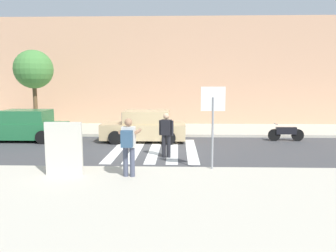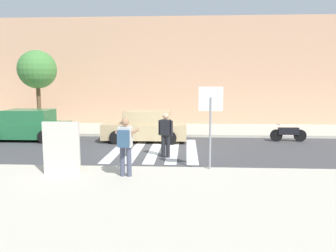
% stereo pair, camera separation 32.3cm
% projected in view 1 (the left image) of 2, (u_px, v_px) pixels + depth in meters
% --- Properties ---
extents(ground_plane, '(120.00, 120.00, 0.00)m').
position_uv_depth(ground_plane, '(154.00, 151.00, 13.99)').
color(ground_plane, '#424244').
extents(sidewalk_near, '(60.00, 6.00, 0.14)m').
position_uv_depth(sidewalk_near, '(135.00, 201.00, 7.84)').
color(sidewalk_near, beige).
rests_on(sidewalk_near, ground).
extents(sidewalk_far, '(60.00, 4.80, 0.14)m').
position_uv_depth(sidewalk_far, '(161.00, 129.00, 19.93)').
color(sidewalk_far, beige).
rests_on(sidewalk_far, ground).
extents(building_facade_far, '(56.00, 4.00, 7.24)m').
position_uv_depth(building_facade_far, '(164.00, 73.00, 23.83)').
color(building_facade_far, tan).
rests_on(building_facade_far, ground).
extents(crosswalk_stripe_0, '(0.44, 5.20, 0.01)m').
position_uv_depth(crosswalk_stripe_0, '(118.00, 150.00, 14.24)').
color(crosswalk_stripe_0, silver).
rests_on(crosswalk_stripe_0, ground).
extents(crosswalk_stripe_1, '(0.44, 5.20, 0.01)m').
position_uv_depth(crosswalk_stripe_1, '(136.00, 150.00, 14.22)').
color(crosswalk_stripe_1, silver).
rests_on(crosswalk_stripe_1, ground).
extents(crosswalk_stripe_2, '(0.44, 5.20, 0.01)m').
position_uv_depth(crosswalk_stripe_2, '(154.00, 150.00, 14.19)').
color(crosswalk_stripe_2, silver).
rests_on(crosswalk_stripe_2, ground).
extents(crosswalk_stripe_3, '(0.44, 5.20, 0.01)m').
position_uv_depth(crosswalk_stripe_3, '(173.00, 150.00, 14.17)').
color(crosswalk_stripe_3, silver).
rests_on(crosswalk_stripe_3, ground).
extents(crosswalk_stripe_4, '(0.44, 5.20, 0.01)m').
position_uv_depth(crosswalk_stripe_4, '(191.00, 150.00, 14.14)').
color(crosswalk_stripe_4, silver).
rests_on(crosswalk_stripe_4, ground).
extents(stop_sign, '(0.76, 0.08, 2.62)m').
position_uv_depth(stop_sign, '(213.00, 109.00, 10.30)').
color(stop_sign, gray).
rests_on(stop_sign, sidewalk_near).
extents(photographer_with_backpack, '(0.62, 0.87, 1.72)m').
position_uv_depth(photographer_with_backpack, '(128.00, 142.00, 9.51)').
color(photographer_with_backpack, '#474C60').
rests_on(photographer_with_backpack, sidewalk_near).
extents(pedestrian_crossing, '(0.56, 0.33, 1.72)m').
position_uv_depth(pedestrian_crossing, '(166.00, 133.00, 12.64)').
color(pedestrian_crossing, '#232328').
rests_on(pedestrian_crossing, ground).
extents(parked_car_green, '(4.10, 1.92, 1.55)m').
position_uv_depth(parked_car_green, '(25.00, 126.00, 16.39)').
color(parked_car_green, '#236B3D').
rests_on(parked_car_green, ground).
extents(parked_car_tan, '(4.10, 1.92, 1.55)m').
position_uv_depth(parked_car_tan, '(145.00, 127.00, 16.20)').
color(parked_car_tan, tan).
rests_on(parked_car_tan, ground).
extents(motorcycle, '(1.76, 0.60, 0.87)m').
position_uv_depth(motorcycle, '(286.00, 133.00, 16.32)').
color(motorcycle, black).
rests_on(motorcycle, ground).
extents(street_tree_west, '(2.21, 2.21, 4.63)m').
position_uv_depth(street_tree_west, '(34.00, 70.00, 18.83)').
color(street_tree_west, brown).
rests_on(street_tree_west, sidewalk_far).
extents(advertising_board, '(1.10, 0.11, 1.60)m').
position_uv_depth(advertising_board, '(64.00, 149.00, 9.70)').
color(advertising_board, beige).
rests_on(advertising_board, sidewalk_near).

